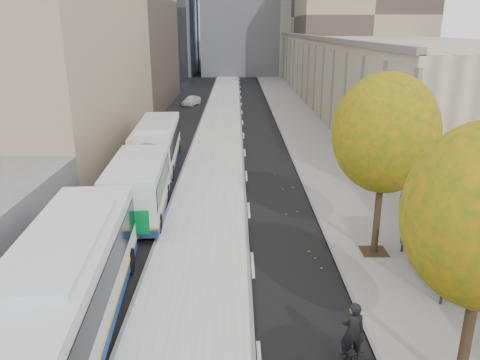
{
  "coord_description": "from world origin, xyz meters",
  "views": [
    {
      "loc": [
        -2.31,
        -5.09,
        9.26
      ],
      "look_at": [
        -2.14,
        15.54,
        2.5
      ],
      "focal_mm": 35.0,
      "sensor_mm": 36.0,
      "label": 1
    }
  ],
  "objects_px": {
    "bus_shelter": "(450,225)",
    "distant_car": "(191,100)",
    "bus_far": "(151,158)",
    "cyclist": "(351,348)"
  },
  "relations": [
    {
      "from": "bus_shelter",
      "to": "distant_car",
      "type": "distance_m",
      "value": 44.43
    },
    {
      "from": "distant_car",
      "to": "bus_shelter",
      "type": "bearing_deg",
      "value": -54.84
    },
    {
      "from": "cyclist",
      "to": "distant_car",
      "type": "height_order",
      "value": "cyclist"
    },
    {
      "from": "bus_far",
      "to": "cyclist",
      "type": "xyz_separation_m",
      "value": [
        8.41,
        -16.87,
        -0.77
      ]
    },
    {
      "from": "bus_shelter",
      "to": "bus_far",
      "type": "xyz_separation_m",
      "value": [
        -13.25,
        11.61,
        -0.58
      ]
    },
    {
      "from": "bus_shelter",
      "to": "distant_car",
      "type": "height_order",
      "value": "bus_shelter"
    },
    {
      "from": "bus_shelter",
      "to": "distant_car",
      "type": "bearing_deg",
      "value": 107.78
    },
    {
      "from": "bus_shelter",
      "to": "bus_far",
      "type": "bearing_deg",
      "value": 138.77
    },
    {
      "from": "bus_far",
      "to": "cyclist",
      "type": "distance_m",
      "value": 18.87
    },
    {
      "from": "cyclist",
      "to": "distant_car",
      "type": "relative_size",
      "value": 0.64
    }
  ]
}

